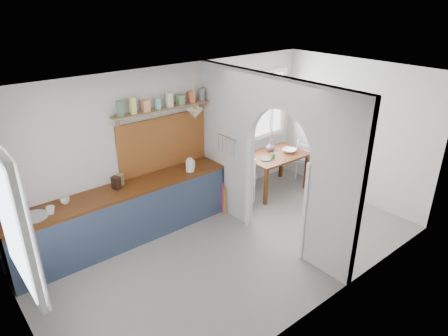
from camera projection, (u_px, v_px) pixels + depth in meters
floor at (234, 249)px, 6.17m from camera, size 5.80×3.20×0.01m
ceiling at (236, 81)px, 5.11m from camera, size 5.80×3.20×0.01m
walls at (235, 173)px, 5.64m from camera, size 5.81×3.21×2.60m
partition at (267, 150)px, 6.03m from camera, size 0.12×3.20×2.60m
kitchen_window at (10, 219)px, 3.84m from camera, size 0.10×1.16×1.50m
nook_window at (253, 108)px, 7.67m from camera, size 1.76×0.10×1.30m
counter at (125, 214)px, 6.27m from camera, size 3.50×0.60×0.90m
sink at (33, 218)px, 5.32m from camera, size 0.40×0.40×0.02m
backsplash at (163, 143)px, 6.62m from camera, size 1.65×0.03×0.90m
shelf at (164, 105)px, 6.29m from camera, size 1.75×0.20×0.21m
pendant_lamp at (195, 114)px, 6.31m from camera, size 0.26×0.26×0.16m
utensil_rail at (227, 137)px, 6.57m from camera, size 0.02×0.50×0.02m
dining_table at (274, 172)px, 7.88m from camera, size 1.24×0.85×0.76m
chair_left at (240, 182)px, 7.31m from camera, size 0.49×0.49×0.89m
chair_right at (308, 159)px, 8.35m from camera, size 0.49×0.49×0.87m
kettle at (190, 165)px, 6.63m from camera, size 0.19×0.16×0.22m
mug_a at (51, 210)px, 5.38m from camera, size 0.13×0.13×0.11m
mug_b at (65, 200)px, 5.63m from camera, size 0.16×0.16×0.10m
knife_block at (116, 183)px, 6.04m from camera, size 0.12×0.15×0.20m
jar at (120, 179)px, 6.17m from camera, size 0.14×0.14×0.18m
towel_magenta at (223, 199)px, 7.09m from camera, size 0.02×0.03×0.59m
towel_orange at (225, 201)px, 7.06m from camera, size 0.02×0.03×0.52m
bowl at (289, 150)px, 7.82m from camera, size 0.36×0.36×0.07m
table_cup at (273, 155)px, 7.55m from camera, size 0.12×0.12×0.10m
plate at (266, 159)px, 7.47m from camera, size 0.22×0.22×0.02m
vase at (271, 146)px, 7.86m from camera, size 0.20×0.20×0.19m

